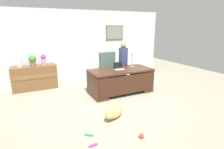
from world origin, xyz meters
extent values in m
plane|color=#9E937F|center=(0.00, 0.00, 0.00)|extent=(12.00, 12.00, 0.00)
cube|color=silver|center=(0.00, 2.60, 1.35)|extent=(7.00, 0.12, 2.70)
cube|color=brown|center=(1.41, 2.52, 1.85)|extent=(0.77, 0.03, 0.59)
cube|color=slate|center=(1.41, 2.50, 1.85)|extent=(0.69, 0.01, 0.51)
cube|color=#422316|center=(0.66, 0.64, 0.76)|extent=(2.00, 0.95, 0.05)
cube|color=#422316|center=(-0.16, 0.64, 0.37)|extent=(0.36, 0.89, 0.73)
cube|color=#422316|center=(1.48, 0.64, 0.37)|extent=(0.36, 0.89, 0.73)
cube|color=#381E13|center=(0.66, 0.19, 0.40)|extent=(1.90, 0.04, 0.59)
cube|color=brown|center=(-1.80, 2.25, 0.41)|extent=(1.44, 0.48, 0.82)
cube|color=brown|center=(-1.80, 2.00, 0.51)|extent=(1.34, 0.02, 0.14)
cube|color=#475B4C|center=(0.67, 1.42, 0.37)|extent=(0.60, 0.58, 0.18)
cylinder|color=black|center=(0.67, 1.42, 0.14)|extent=(0.10, 0.10, 0.28)
cylinder|color=black|center=(0.67, 1.42, 0.03)|extent=(0.52, 0.52, 0.05)
cube|color=#475B4C|center=(0.67, 1.66, 0.83)|extent=(0.60, 0.12, 0.74)
cube|color=#475B4C|center=(0.41, 1.42, 0.57)|extent=(0.08, 0.50, 0.22)
cube|color=#475B4C|center=(0.93, 1.42, 0.57)|extent=(0.08, 0.50, 0.22)
cylinder|color=#262323|center=(1.16, 1.35, 0.38)|extent=(0.26, 0.26, 0.76)
cylinder|color=navy|center=(1.16, 1.35, 1.06)|extent=(0.32, 0.32, 0.61)
sphere|color=#919756|center=(1.16, 1.35, 1.47)|extent=(0.21, 0.21, 0.21)
ellipsoid|color=tan|center=(-0.28, -0.78, 0.15)|extent=(0.64, 0.58, 0.30)
sphere|color=tan|center=(-0.51, -0.95, 0.19)|extent=(0.20, 0.20, 0.20)
cylinder|color=tan|center=(-0.05, -0.61, 0.17)|extent=(0.15, 0.12, 0.21)
cube|color=#B2B5BA|center=(0.60, 0.63, 0.79)|extent=(0.32, 0.22, 0.01)
cube|color=black|center=(0.60, 0.74, 0.90)|extent=(0.32, 0.01, 0.21)
cylinder|color=#9E8447|center=(1.18, 0.80, 0.79)|extent=(0.16, 0.16, 0.02)
cylinder|color=#9E8447|center=(1.18, 0.80, 1.04)|extent=(0.02, 0.02, 0.47)
cone|color=silver|center=(1.18, 0.80, 1.36)|extent=(0.22, 0.22, 0.18)
cylinder|color=#BB8E92|center=(-1.46, 2.25, 0.93)|extent=(0.13, 0.13, 0.22)
sphere|color=#D83895|center=(-1.46, 2.25, 1.11)|extent=(0.17, 0.17, 0.17)
cylinder|color=silver|center=(-2.21, 2.25, 0.95)|extent=(0.14, 0.14, 0.26)
cylinder|color=brown|center=(-1.81, 2.25, 0.89)|extent=(0.18, 0.18, 0.14)
sphere|color=#398233|center=(-1.81, 2.25, 1.06)|extent=(0.24, 0.24, 0.24)
sphere|color=#E53F33|center=(-0.21, -1.77, 0.05)|extent=(0.10, 0.10, 0.10)
ellipsoid|color=green|center=(-1.10, -1.24, 0.03)|extent=(0.19, 0.16, 0.05)
ellipsoid|color=#D8338C|center=(-1.14, -1.58, 0.03)|extent=(0.19, 0.05, 0.05)
camera|label=1|loc=(-2.13, -4.33, 2.14)|focal=29.45mm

